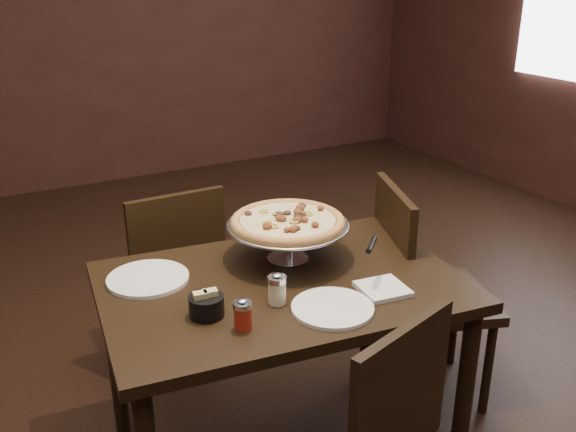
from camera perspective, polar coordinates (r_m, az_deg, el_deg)
room at (r=1.92m, az=3.15°, el=13.51°), size 6.04×7.04×2.84m
dining_table at (r=2.12m, az=-0.54°, el=-8.08°), size 1.23×0.89×0.72m
pizza_stand at (r=2.16m, az=-0.02°, el=-0.54°), size 0.42×0.42×0.17m
parmesan_shaker at (r=1.93m, az=-0.98°, el=-6.51°), size 0.06×0.06×0.10m
pepper_flake_shaker at (r=1.81m, az=-4.05°, el=-8.73°), size 0.05×0.05×0.09m
packet_caddy at (r=1.89m, az=-7.27°, el=-7.86°), size 0.10×0.10×0.08m
napkin_stack at (r=2.04m, az=8.42°, el=-6.43°), size 0.16×0.16×0.02m
plate_left at (r=2.13m, az=-12.34°, el=-5.45°), size 0.26×0.26×0.01m
plate_near at (r=1.92m, az=3.97°, el=-8.16°), size 0.25×0.25×0.01m
serving_spatula at (r=2.02m, az=7.43°, el=-2.60°), size 0.15×0.15×0.02m
chair_far at (r=2.73m, az=-10.34°, el=-5.01°), size 0.40×0.40×0.85m
chair_side at (r=2.57m, az=11.56°, el=-6.16°), size 0.54×0.54×0.90m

